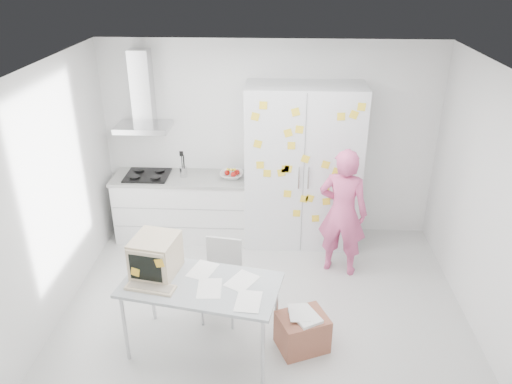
{
  "coord_description": "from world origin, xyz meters",
  "views": [
    {
      "loc": [
        0.14,
        -4.43,
        3.66
      ],
      "look_at": [
        -0.12,
        0.73,
        1.18
      ],
      "focal_mm": 35.0,
      "sensor_mm": 36.0,
      "label": 1
    }
  ],
  "objects_px": {
    "chair": "(222,275)",
    "cardboard_box": "(302,331)",
    "desk": "(172,268)",
    "person": "(343,213)"
  },
  "relations": [
    {
      "from": "chair",
      "to": "desk",
      "type": "bearing_deg",
      "value": -123.6
    },
    {
      "from": "chair",
      "to": "cardboard_box",
      "type": "distance_m",
      "value": 1.04
    },
    {
      "from": "cardboard_box",
      "to": "person",
      "type": "bearing_deg",
      "value": 70.24
    },
    {
      "from": "person",
      "to": "desk",
      "type": "bearing_deg",
      "value": 55.54
    },
    {
      "from": "person",
      "to": "desk",
      "type": "relative_size",
      "value": 1.02
    },
    {
      "from": "person",
      "to": "cardboard_box",
      "type": "height_order",
      "value": "person"
    },
    {
      "from": "chair",
      "to": "cardboard_box",
      "type": "height_order",
      "value": "chair"
    },
    {
      "from": "person",
      "to": "desk",
      "type": "height_order",
      "value": "person"
    },
    {
      "from": "desk",
      "to": "chair",
      "type": "xyz_separation_m",
      "value": [
        0.43,
        0.47,
        -0.39
      ]
    },
    {
      "from": "cardboard_box",
      "to": "desk",
      "type": "bearing_deg",
      "value": 178.94
    }
  ]
}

